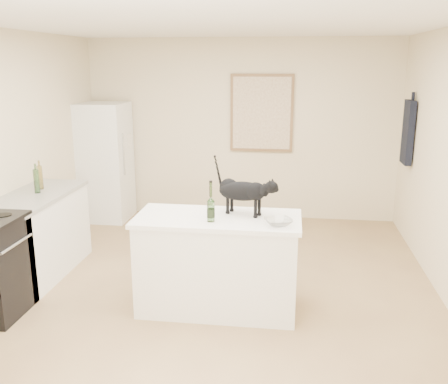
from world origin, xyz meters
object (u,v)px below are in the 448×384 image
fridge (105,162)px  black_cat (243,194)px  wine_bottle (211,204)px  glass_bowl (278,222)px

fridge → black_cat: 3.34m
wine_bottle → black_cat: bearing=44.3°
black_cat → wine_bottle: 0.35m
wine_bottle → glass_bowl: wine_bottle is taller
fridge → glass_bowl: size_ratio=7.23×
black_cat → fridge: bearing=152.9°
black_cat → glass_bowl: 0.46m
fridge → glass_bowl: 3.76m
fridge → wine_bottle: (2.01, -2.69, 0.21)m
wine_bottle → glass_bowl: 0.60m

